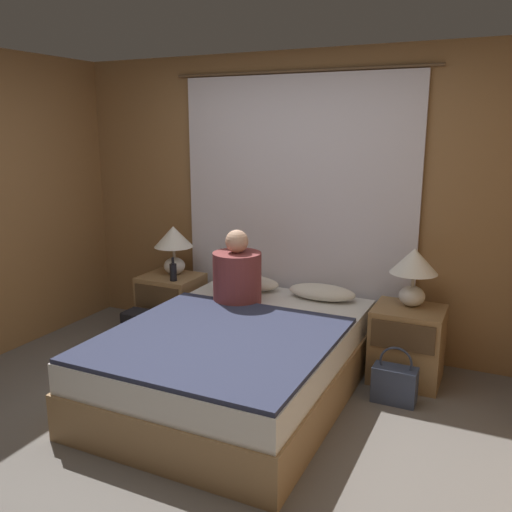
# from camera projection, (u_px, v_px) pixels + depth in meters

# --- Properties ---
(ground_plane) EXTENTS (16.00, 16.00, 0.00)m
(ground_plane) POSITION_uv_depth(u_px,v_px,m) (189.00, 438.00, 3.37)
(ground_plane) COLOR #66605B
(wall_back) EXTENTS (4.38, 0.06, 2.50)m
(wall_back) POSITION_uv_depth(u_px,v_px,m) (298.00, 203.00, 4.67)
(wall_back) COLOR olive
(wall_back) RESTS_ON ground_plane
(curtain_panel) EXTENTS (2.27, 0.02, 2.34)m
(curtain_panel) POSITION_uv_depth(u_px,v_px,m) (295.00, 213.00, 4.64)
(curtain_panel) COLOR silver
(curtain_panel) RESTS_ON ground_plane
(bed) EXTENTS (1.53, 2.10, 0.51)m
(bed) POSITION_uv_depth(u_px,v_px,m) (237.00, 361.00, 3.88)
(bed) COLOR #99754C
(bed) RESTS_ON ground_plane
(nightstand_left) EXTENTS (0.51, 0.46, 0.57)m
(nightstand_left) POSITION_uv_depth(u_px,v_px,m) (172.00, 306.00, 4.97)
(nightstand_left) COLOR #937047
(nightstand_left) RESTS_ON ground_plane
(nightstand_right) EXTENTS (0.51, 0.46, 0.57)m
(nightstand_right) POSITION_uv_depth(u_px,v_px,m) (407.00, 344.00, 4.09)
(nightstand_right) COLOR #937047
(nightstand_right) RESTS_ON ground_plane
(lamp_left) EXTENTS (0.35, 0.35, 0.44)m
(lamp_left) POSITION_uv_depth(u_px,v_px,m) (174.00, 242.00, 4.89)
(lamp_left) COLOR silver
(lamp_left) RESTS_ON nightstand_left
(lamp_right) EXTENTS (0.35, 0.35, 0.44)m
(lamp_right) POSITION_uv_depth(u_px,v_px,m) (414.00, 268.00, 4.01)
(lamp_right) COLOR silver
(lamp_right) RESTS_ON nightstand_right
(pillow_left) EXTENTS (0.56, 0.28, 0.12)m
(pillow_left) POSITION_uv_depth(u_px,v_px,m) (248.00, 282.00, 4.71)
(pillow_left) COLOR silver
(pillow_left) RESTS_ON bed
(pillow_right) EXTENTS (0.56, 0.28, 0.12)m
(pillow_right) POSITION_uv_depth(u_px,v_px,m) (322.00, 292.00, 4.43)
(pillow_right) COLOR silver
(pillow_right) RESTS_ON bed
(blanket_on_bed) EXTENTS (1.47, 1.48, 0.03)m
(blanket_on_bed) POSITION_uv_depth(u_px,v_px,m) (218.00, 339.00, 3.58)
(blanket_on_bed) COLOR #2D334C
(blanket_on_bed) RESTS_ON bed
(person_left_in_bed) EXTENTS (0.39, 0.39, 0.59)m
(person_left_in_bed) POSITION_uv_depth(u_px,v_px,m) (237.00, 274.00, 4.32)
(person_left_in_bed) COLOR brown
(person_left_in_bed) RESTS_ON bed
(beer_bottle_on_left_stand) EXTENTS (0.06, 0.06, 0.21)m
(beer_bottle_on_left_stand) POSITION_uv_depth(u_px,v_px,m) (173.00, 272.00, 4.72)
(beer_bottle_on_left_stand) COLOR black
(beer_bottle_on_left_stand) RESTS_ON nightstand_left
(backpack_on_floor) EXTENTS (0.31, 0.21, 0.36)m
(backpack_on_floor) POSITION_uv_depth(u_px,v_px,m) (143.00, 329.00, 4.62)
(backpack_on_floor) COLOR black
(backpack_on_floor) RESTS_ON ground_plane
(handbag_on_floor) EXTENTS (0.30, 0.15, 0.41)m
(handbag_on_floor) POSITION_uv_depth(u_px,v_px,m) (395.00, 383.00, 3.78)
(handbag_on_floor) COLOR #333D56
(handbag_on_floor) RESTS_ON ground_plane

